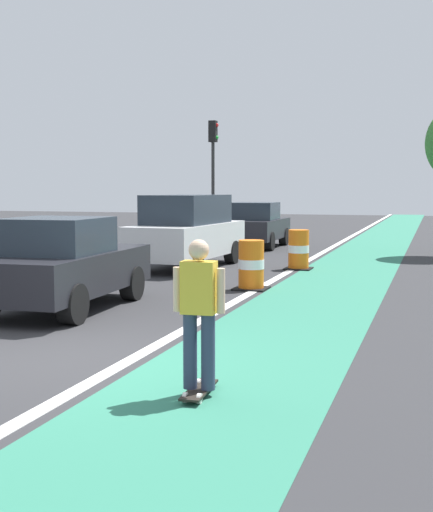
# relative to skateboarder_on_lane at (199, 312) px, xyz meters

# --- Properties ---
(ground_plane) EXTENTS (100.00, 100.00, 0.00)m
(ground_plane) POSITION_rel_skateboarder_on_lane_xyz_m (-2.25, 0.99, -0.91)
(ground_plane) COLOR #2D2D30
(bike_lane_strip) EXTENTS (2.50, 80.00, 0.01)m
(bike_lane_strip) POSITION_rel_skateboarder_on_lane_xyz_m (0.15, 12.99, -0.91)
(bike_lane_strip) COLOR #2D755B
(bike_lane_strip) RESTS_ON ground
(lane_divider_stripe) EXTENTS (0.20, 80.00, 0.01)m
(lane_divider_stripe) POSITION_rel_skateboarder_on_lane_xyz_m (-1.35, 12.99, -0.91)
(lane_divider_stripe) COLOR silver
(lane_divider_stripe) RESTS_ON ground
(skateboarder_on_lane) EXTENTS (0.57, 0.81, 1.69)m
(skateboarder_on_lane) POSITION_rel_skateboarder_on_lane_xyz_m (0.00, 0.00, 0.00)
(skateboarder_on_lane) COLOR black
(skateboarder_on_lane) RESTS_ON ground
(parked_sedan_nearest) EXTENTS (2.07, 4.18, 1.70)m
(parked_sedan_nearest) POSITION_rel_skateboarder_on_lane_xyz_m (-4.12, 4.16, -0.08)
(parked_sedan_nearest) COLOR black
(parked_sedan_nearest) RESTS_ON ground
(parked_suv_second) EXTENTS (2.12, 4.70, 2.04)m
(parked_suv_second) POSITION_rel_skateboarder_on_lane_xyz_m (-4.28, 11.14, 0.12)
(parked_suv_second) COLOR silver
(parked_suv_second) RESTS_ON ground
(parked_sedan_third) EXTENTS (1.96, 4.12, 1.70)m
(parked_sedan_third) POSITION_rel_skateboarder_on_lane_xyz_m (-4.11, 18.06, -0.08)
(parked_sedan_third) COLOR black
(parked_sedan_third) RESTS_ON ground
(traffic_barrel_front) EXTENTS (0.73, 0.73, 1.09)m
(traffic_barrel_front) POSITION_rel_skateboarder_on_lane_xyz_m (-1.48, 7.66, -0.38)
(traffic_barrel_front) COLOR orange
(traffic_barrel_front) RESTS_ON ground
(traffic_barrel_mid) EXTENTS (0.73, 0.73, 1.09)m
(traffic_barrel_mid) POSITION_rel_skateboarder_on_lane_xyz_m (-1.21, 11.68, -0.38)
(traffic_barrel_mid) COLOR orange
(traffic_barrel_mid) RESTS_ON ground
(traffic_light_corner) EXTENTS (0.41, 0.32, 5.10)m
(traffic_light_corner) POSITION_rel_skateboarder_on_lane_xyz_m (-6.85, 21.28, 2.59)
(traffic_light_corner) COLOR #2D2D2D
(traffic_light_corner) RESTS_ON ground
(pedestrian_crossing) EXTENTS (0.34, 0.20, 1.61)m
(pedestrian_crossing) POSITION_rel_skateboarder_on_lane_xyz_m (-6.50, 18.00, -0.05)
(pedestrian_crossing) COLOR #33333D
(pedestrian_crossing) RESTS_ON ground
(pedestrian_waiting) EXTENTS (0.34, 0.20, 1.61)m
(pedestrian_waiting) POSITION_rel_skateboarder_on_lane_xyz_m (-6.45, 19.15, -0.05)
(pedestrian_waiting) COLOR #33333D
(pedestrian_waiting) RESTS_ON ground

